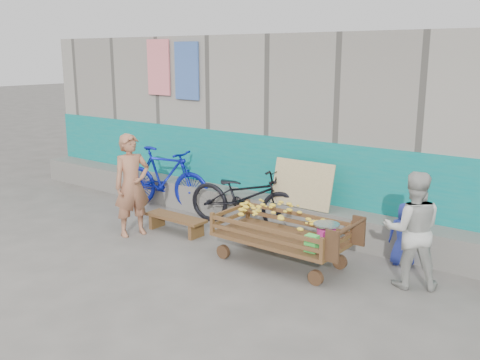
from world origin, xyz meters
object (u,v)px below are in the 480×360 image
Objects in this scene: child at (404,234)px; bicycle_dark at (244,196)px; bench at (176,221)px; bicycle_blue at (164,178)px; vendor_man at (132,185)px; woman at (412,230)px; banana_cart at (279,224)px.

child is 2.61m from bicycle_dark.
bench is 1.47m from bicycle_blue.
woman is (4.00, 0.73, -0.08)m from vendor_man.
bicycle_dark reaches higher than child.
vendor_man is 1.11× the size of woman.
bicycle_dark is at bearing -100.74° from bicycle_blue.
vendor_man is 4.07m from woman.
bicycle_blue is (-3.06, 0.97, 0.01)m from banana_cart.
bench is at bearing -24.90° from vendor_man.
banana_cart reaches higher than bench.
bicycle_blue is at bearing 78.63° from bicycle_dark.
vendor_man reaches higher than bicycle_dark.
bench is at bearing 177.43° from banana_cart.
vendor_man is at bearing 129.26° from bicycle_dark.
child is (3.27, 0.85, 0.23)m from bench.
bench is at bearing -23.15° from woman.
banana_cart is 1.20× the size of vendor_man.
child is at bearing 14.54° from bench.
banana_cart is 1.79× the size of bench.
vendor_man is (-0.44, -0.46, 0.58)m from bench.
banana_cart is at bearing -138.57° from bicycle_dark.
bicycle_dark is (-1.28, 0.97, -0.04)m from banana_cart.
vendor_man is at bearing -134.16° from bench.
woman is (1.62, 0.36, 0.16)m from banana_cart.
vendor_man is 1.52m from bicycle_blue.
bench is at bearing 5.37° from child.
banana_cart is 1.63m from child.
woman is at bearing -108.24° from bicycle_blue.
child is 4.39m from bicycle_blue.
banana_cart is 2.42m from vendor_man.
vendor_man reaches higher than banana_cart.
banana_cart is at bearing -61.90° from vendor_man.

